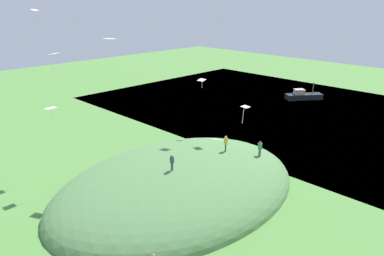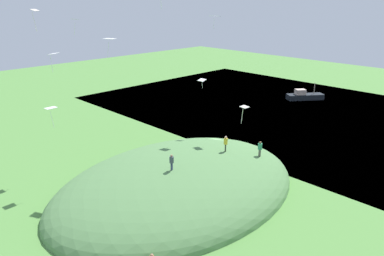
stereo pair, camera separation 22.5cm
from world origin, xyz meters
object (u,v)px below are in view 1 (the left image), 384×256
at_px(boat_on_lake, 303,96).
at_px(kite_7, 202,80).
at_px(kite_3, 109,39).
at_px(kite_8, 74,20).
at_px(person_on_hilltop, 172,161).
at_px(kite_0, 35,12).
at_px(kite_10, 245,108).
at_px(person_walking_path, 260,147).
at_px(kite_4, 53,55).
at_px(kite_9, 51,109).
at_px(person_watching_kites, 226,142).
at_px(kite_1, 215,16).

xyz_separation_m(boat_on_lake, kite_7, (32.76, 3.87, 8.56)).
height_order(kite_3, kite_8, kite_8).
height_order(person_on_hilltop, kite_7, kite_7).
distance_m(kite_0, kite_3, 7.09).
height_order(kite_0, kite_10, kite_0).
height_order(kite_0, kite_7, kite_0).
distance_m(person_walking_path, kite_4, 22.68).
bearing_deg(person_walking_path, kite_8, -124.86).
xyz_separation_m(kite_3, kite_4, (5.91, 0.32, -0.82)).
bearing_deg(kite_9, kite_8, -144.17).
bearing_deg(person_watching_kites, kite_4, -59.11).
bearing_deg(kite_3, boat_on_lake, -176.11).
relative_size(person_walking_path, kite_3, 0.98).
distance_m(kite_0, kite_7, 19.73).
distance_m(kite_0, kite_4, 5.69).
relative_size(person_on_hilltop, kite_0, 0.78).
height_order(kite_3, kite_4, kite_3).
distance_m(kite_3, kite_8, 7.12).
xyz_separation_m(boat_on_lake, person_on_hilltop, (43.88, 10.67, 3.60)).
relative_size(person_on_hilltop, kite_9, 0.81).
xyz_separation_m(person_watching_kites, kite_8, (8.27, -14.80, 12.26)).
bearing_deg(boat_on_lake, kite_7, 43.08).
relative_size(kite_0, kite_8, 1.19).
relative_size(boat_on_lake, kite_0, 3.38).
height_order(person_on_hilltop, kite_8, kite_8).
bearing_deg(kite_1, kite_8, -36.42).
bearing_deg(kite_10, boat_on_lake, -156.63).
height_order(boat_on_lake, kite_3, kite_3).
xyz_separation_m(boat_on_lake, kite_9, (50.18, 0.12, 7.74)).
relative_size(kite_7, kite_8, 0.70).
height_order(boat_on_lake, kite_4, kite_4).
bearing_deg(kite_4, person_on_hilltop, 133.34).
height_order(person_on_hilltop, kite_3, kite_3).
height_order(kite_3, kite_10, kite_3).
relative_size(person_watching_kites, person_walking_path, 1.01).
relative_size(person_watching_kites, kite_4, 1.04).
height_order(kite_1, kite_7, kite_1).
height_order(person_on_hilltop, kite_0, kite_0).
bearing_deg(person_on_hilltop, kite_4, -67.40).
xyz_separation_m(kite_1, kite_4, (18.59, -1.90, -2.61)).
height_order(kite_1, kite_8, kite_1).
bearing_deg(person_watching_kites, kite_1, -158.10).
bearing_deg(kite_9, kite_0, -99.15).
relative_size(kite_3, kite_9, 0.90).
height_order(person_on_hilltop, person_walking_path, person_on_hilltop).
bearing_deg(kite_10, kite_7, -127.06).
distance_m(person_watching_kites, person_walking_path, 3.87).
relative_size(person_on_hilltop, kite_8, 0.93).
bearing_deg(kite_8, person_walking_path, 123.09).
bearing_deg(kite_3, kite_1, 170.06).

